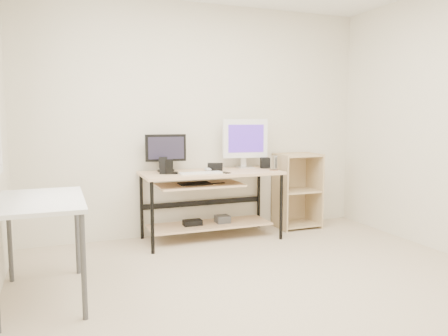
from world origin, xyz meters
TOP-DOWN VIEW (x-y plane):
  - room at (-0.14, 0.04)m, footprint 4.01×4.01m
  - desk at (-0.03, 1.66)m, footprint 1.50×0.65m
  - side_table at (-1.68, 0.60)m, footprint 0.60×1.00m
  - shelf_unit at (1.15, 1.82)m, footprint 0.50×0.40m
  - black_monitor at (-0.45, 1.85)m, footprint 0.44×0.18m
  - white_imac at (0.48, 1.82)m, footprint 0.53×0.17m
  - keyboard at (-0.16, 1.53)m, footprint 0.45×0.13m
  - mouse at (-0.03, 1.68)m, footprint 0.08×0.12m
  - center_speaker at (0.07, 1.73)m, footprint 0.18×0.13m
  - speaker_left at (-0.53, 1.65)m, footprint 0.11×0.11m
  - speaker_right at (0.69, 1.73)m, footprint 0.12×0.12m
  - audio_controller at (-0.48, 1.61)m, footprint 0.08×0.05m
  - volume_puck at (-0.42, 1.59)m, footprint 0.06×0.06m
  - smartphone at (0.10, 1.49)m, footprint 0.09×0.13m
  - coaster at (0.69, 1.52)m, footprint 0.12×0.12m
  - drinking_glass at (0.69, 1.52)m, footprint 0.09×0.09m

SIDE VIEW (x-z plane):
  - shelf_unit at x=1.15m, z-range 0.00..0.90m
  - desk at x=-0.03m, z-range 0.16..0.91m
  - side_table at x=-1.68m, z-range 0.30..1.05m
  - coaster at x=0.69m, z-range 0.75..0.76m
  - smartphone at x=0.10m, z-range 0.75..0.76m
  - keyboard at x=-0.16m, z-range 0.75..0.77m
  - volume_puck at x=-0.42m, z-range 0.75..0.78m
  - mouse at x=-0.03m, z-range 0.75..0.79m
  - center_speaker at x=0.07m, z-range 0.75..0.83m
  - speaker_right at x=0.69m, z-range 0.75..0.87m
  - audio_controller at x=-0.48m, z-range 0.75..0.90m
  - drinking_glass at x=0.69m, z-range 0.76..0.91m
  - speaker_left at x=-0.53m, z-range 0.75..0.93m
  - black_monitor at x=-0.45m, z-range 0.78..1.18m
  - white_imac at x=0.48m, z-range 0.79..1.36m
  - room at x=-0.14m, z-range 0.01..2.63m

